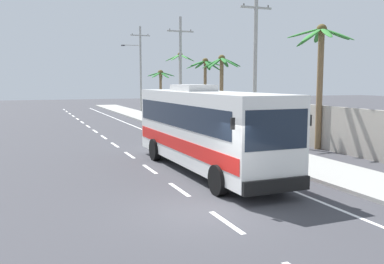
{
  "coord_description": "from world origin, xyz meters",
  "views": [
    {
      "loc": [
        -5.0,
        -11.2,
        3.82
      ],
      "look_at": [
        1.5,
        5.26,
        1.7
      ],
      "focal_mm": 40.03,
      "sensor_mm": 36.0,
      "label": 1
    }
  ],
  "objects": [
    {
      "name": "sidewalk_kerb",
      "position": [
        6.8,
        10.0,
        0.07
      ],
      "size": [
        3.2,
        90.0,
        0.14
      ],
      "primitive_type": "cube",
      "color": "#999993",
      "rests_on": "ground"
    },
    {
      "name": "palm_second",
      "position": [
        10.74,
        25.37,
        4.41
      ],
      "size": [
        3.46,
        3.54,
        5.91
      ],
      "color": "brown",
      "rests_on": "ground"
    },
    {
      "name": "palm_farthest",
      "position": [
        8.12,
        30.76,
        3.65
      ],
      "size": [
        2.8,
        2.78,
        4.93
      ],
      "color": "brown",
      "rests_on": "ground"
    },
    {
      "name": "coach_bus_foreground",
      "position": [
        2.09,
        5.29,
        1.9
      ],
      "size": [
        2.99,
        10.84,
        3.65
      ],
      "color": "silver",
      "rests_on": "ground"
    },
    {
      "name": "boundary_wall",
      "position": [
        10.6,
        14.0,
        1.22
      ],
      "size": [
        0.24,
        60.0,
        2.45
      ],
      "primitive_type": "cube",
      "color": "#9E998E",
      "rests_on": "ground"
    },
    {
      "name": "palm_nearest",
      "position": [
        10.95,
        32.76,
        5.13
      ],
      "size": [
        3.24,
        3.3,
        6.89
      ],
      "color": "brown",
      "rests_on": "ground"
    },
    {
      "name": "lane_markings",
      "position": [
        2.25,
        14.64,
        0.0
      ],
      "size": [
        3.8,
        71.0,
        0.01
      ],
      "color": "white",
      "rests_on": "ground"
    },
    {
      "name": "palm_third",
      "position": [
        10.2,
        20.72,
        4.28
      ],
      "size": [
        3.31,
        3.49,
        5.93
      ],
      "color": "brown",
      "rests_on": "ground"
    },
    {
      "name": "ground_plane",
      "position": [
        0.0,
        0.0,
        0.0
      ],
      "size": [
        160.0,
        160.0,
        0.0
      ],
      "primitive_type": "plane",
      "color": "#3A3A3F"
    },
    {
      "name": "palm_fourth",
      "position": [
        10.32,
        8.38,
        4.87
      ],
      "size": [
        3.58,
        3.46,
        6.91
      ],
      "color": "brown",
      "rests_on": "ground"
    },
    {
      "name": "utility_pole_far",
      "position": [
        8.6,
        26.17,
        5.04
      ],
      "size": [
        2.53,
        0.24,
        9.61
      ],
      "color": "#9E9E99",
      "rests_on": "ground"
    },
    {
      "name": "motorcycle_beside_bus",
      "position": [
        3.91,
        13.4,
        0.64
      ],
      "size": [
        0.56,
        1.96,
        1.57
      ],
      "color": "black",
      "rests_on": "ground"
    },
    {
      "name": "utility_pole_mid",
      "position": [
        8.38,
        12.12,
        4.9
      ],
      "size": [
        2.1,
        0.24,
        9.39
      ],
      "color": "#9E9E99",
      "rests_on": "ground"
    },
    {
      "name": "pedestrian_near_kerb",
      "position": [
        7.33,
        20.56,
        1.07
      ],
      "size": [
        0.36,
        0.36,
        1.77
      ],
      "rotation": [
        0.0,
        0.0,
        4.23
      ],
      "color": "gold",
      "rests_on": "sidewalk_kerb"
    },
    {
      "name": "utility_pole_distant",
      "position": [
        8.46,
        40.22,
        5.56
      ],
      "size": [
        3.58,
        0.24,
        10.38
      ],
      "color": "#9E9E99",
      "rests_on": "ground"
    }
  ]
}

